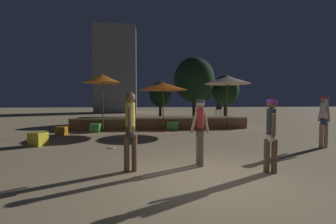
{
  "coord_description": "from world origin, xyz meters",
  "views": [
    {
      "loc": [
        -1.39,
        -4.53,
        1.63
      ],
      "look_at": [
        0.0,
        7.5,
        1.06
      ],
      "focal_mm": 24.0,
      "sensor_mm": 36.0,
      "label": 1
    }
  ],
  "objects_px": {
    "background_tree_3": "(225,90)",
    "background_tree_0": "(160,94)",
    "person_2": "(130,128)",
    "cube_seat_0": "(95,128)",
    "patio_umbrella_0": "(163,86)",
    "frisbee_disc": "(112,148)",
    "person_3": "(324,118)",
    "background_tree_1": "(202,86)",
    "person_1": "(200,129)",
    "cube_seat_1": "(62,131)",
    "patio_umbrella_2": "(227,80)",
    "cube_seat_3": "(173,126)",
    "bistro_chair_0": "(219,108)",
    "cube_seat_2": "(38,139)",
    "patio_umbrella_1": "(103,79)",
    "bistro_chair_1": "(133,108)",
    "person_0": "(271,132)",
    "background_tree_2": "(194,80)"
  },
  "relations": [
    {
      "from": "background_tree_3",
      "to": "background_tree_0",
      "type": "bearing_deg",
      "value": 154.23
    },
    {
      "from": "person_2",
      "to": "cube_seat_0",
      "type": "bearing_deg",
      "value": 109.43
    },
    {
      "from": "patio_umbrella_0",
      "to": "frisbee_disc",
      "type": "distance_m",
      "value": 5.44
    },
    {
      "from": "person_3",
      "to": "background_tree_1",
      "type": "distance_m",
      "value": 19.12
    },
    {
      "from": "cube_seat_0",
      "to": "person_1",
      "type": "relative_size",
      "value": 0.32
    },
    {
      "from": "person_2",
      "to": "background_tree_3",
      "type": "distance_m",
      "value": 17.49
    },
    {
      "from": "cube_seat_1",
      "to": "background_tree_3",
      "type": "relative_size",
      "value": 0.12
    },
    {
      "from": "patio_umbrella_2",
      "to": "frisbee_disc",
      "type": "bearing_deg",
      "value": -142.08
    },
    {
      "from": "patio_umbrella_0",
      "to": "background_tree_0",
      "type": "bearing_deg",
      "value": 86.2
    },
    {
      "from": "cube_seat_1",
      "to": "patio_umbrella_0",
      "type": "bearing_deg",
      "value": 9.05
    },
    {
      "from": "background_tree_0",
      "to": "person_1",
      "type": "bearing_deg",
      "value": -91.43
    },
    {
      "from": "cube_seat_3",
      "to": "cube_seat_0",
      "type": "bearing_deg",
      "value": -174.35
    },
    {
      "from": "frisbee_disc",
      "to": "bistro_chair_0",
      "type": "bearing_deg",
      "value": 44.17
    },
    {
      "from": "cube_seat_2",
      "to": "cube_seat_3",
      "type": "distance_m",
      "value": 6.82
    },
    {
      "from": "patio_umbrella_0",
      "to": "cube_seat_2",
      "type": "height_order",
      "value": "patio_umbrella_0"
    },
    {
      "from": "patio_umbrella_0",
      "to": "patio_umbrella_1",
      "type": "height_order",
      "value": "patio_umbrella_1"
    },
    {
      "from": "bistro_chair_1",
      "to": "person_1",
      "type": "bearing_deg",
      "value": 93.35
    },
    {
      "from": "cube_seat_0",
      "to": "person_0",
      "type": "xyz_separation_m",
      "value": [
        5.38,
        -7.51,
        0.71
      ]
    },
    {
      "from": "cube_seat_0",
      "to": "bistro_chair_0",
      "type": "relative_size",
      "value": 0.6
    },
    {
      "from": "patio_umbrella_0",
      "to": "background_tree_3",
      "type": "height_order",
      "value": "background_tree_3"
    },
    {
      "from": "cube_seat_3",
      "to": "background_tree_0",
      "type": "distance_m",
      "value": 11.03
    },
    {
      "from": "patio_umbrella_1",
      "to": "person_1",
      "type": "bearing_deg",
      "value": -62.43
    },
    {
      "from": "background_tree_3",
      "to": "patio_umbrella_1",
      "type": "bearing_deg",
      "value": -139.96
    },
    {
      "from": "patio_umbrella_1",
      "to": "cube_seat_3",
      "type": "height_order",
      "value": "patio_umbrella_1"
    },
    {
      "from": "bistro_chair_1",
      "to": "background_tree_1",
      "type": "distance_m",
      "value": 14.06
    },
    {
      "from": "cube_seat_1",
      "to": "frisbee_disc",
      "type": "bearing_deg",
      "value": -50.74
    },
    {
      "from": "background_tree_2",
      "to": "cube_seat_0",
      "type": "bearing_deg",
      "value": -133.15
    },
    {
      "from": "patio_umbrella_0",
      "to": "cube_seat_3",
      "type": "xyz_separation_m",
      "value": [
        0.58,
        0.41,
        -2.23
      ]
    },
    {
      "from": "person_3",
      "to": "cube_seat_1",
      "type": "bearing_deg",
      "value": 159.32
    },
    {
      "from": "bistro_chair_0",
      "to": "background_tree_1",
      "type": "xyz_separation_m",
      "value": [
        2.33,
        12.55,
        2.21
      ]
    },
    {
      "from": "patio_umbrella_1",
      "to": "person_3",
      "type": "bearing_deg",
      "value": -30.91
    },
    {
      "from": "patio_umbrella_1",
      "to": "background_tree_2",
      "type": "height_order",
      "value": "background_tree_2"
    },
    {
      "from": "patio_umbrella_0",
      "to": "cube_seat_3",
      "type": "distance_m",
      "value": 2.34
    },
    {
      "from": "cube_seat_0",
      "to": "background_tree_2",
      "type": "distance_m",
      "value": 10.96
    },
    {
      "from": "cube_seat_0",
      "to": "bistro_chair_0",
      "type": "distance_m",
      "value": 7.44
    },
    {
      "from": "person_1",
      "to": "background_tree_1",
      "type": "bearing_deg",
      "value": 154.99
    },
    {
      "from": "patio_umbrella_2",
      "to": "background_tree_2",
      "type": "bearing_deg",
      "value": 92.17
    },
    {
      "from": "patio_umbrella_2",
      "to": "frisbee_disc",
      "type": "relative_size",
      "value": 13.62
    },
    {
      "from": "person_3",
      "to": "background_tree_1",
      "type": "bearing_deg",
      "value": 89.62
    },
    {
      "from": "cube_seat_2",
      "to": "background_tree_1",
      "type": "bearing_deg",
      "value": 57.95
    },
    {
      "from": "cube_seat_1",
      "to": "cube_seat_3",
      "type": "height_order",
      "value": "cube_seat_3"
    },
    {
      "from": "patio_umbrella_0",
      "to": "person_2",
      "type": "bearing_deg",
      "value": -101.45
    },
    {
      "from": "cube_seat_0",
      "to": "person_2",
      "type": "bearing_deg",
      "value": -72.59
    },
    {
      "from": "cube_seat_1",
      "to": "person_2",
      "type": "relative_size",
      "value": 0.26
    },
    {
      "from": "frisbee_disc",
      "to": "bistro_chair_1",
      "type": "bearing_deg",
      "value": 86.02
    },
    {
      "from": "cube_seat_0",
      "to": "cube_seat_3",
      "type": "distance_m",
      "value": 4.23
    },
    {
      "from": "frisbee_disc",
      "to": "background_tree_0",
      "type": "height_order",
      "value": "background_tree_0"
    },
    {
      "from": "background_tree_1",
      "to": "patio_umbrella_1",
      "type": "bearing_deg",
      "value": -123.42
    },
    {
      "from": "cube_seat_3",
      "to": "background_tree_2",
      "type": "distance_m",
      "value": 8.46
    },
    {
      "from": "cube_seat_3",
      "to": "background_tree_3",
      "type": "distance_m",
      "value": 10.34
    }
  ]
}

